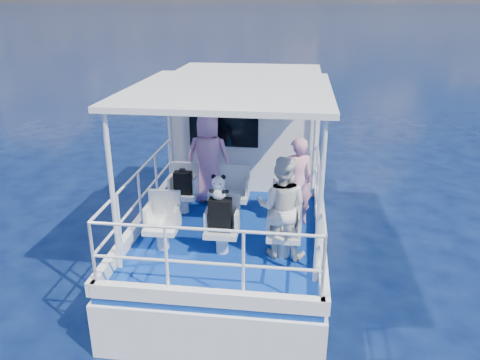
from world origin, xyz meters
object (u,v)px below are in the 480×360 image
object	(u,v)px
passenger_port_fwd	(208,158)
passenger_stbd_aft	(282,207)
backpack_center	(220,215)
panda	(219,187)

from	to	relation	value
passenger_port_fwd	passenger_stbd_aft	distance (m)	2.31
passenger_stbd_aft	backpack_center	bearing A→B (deg)	13.22
backpack_center	panda	bearing A→B (deg)	154.94
passenger_port_fwd	passenger_stbd_aft	bearing A→B (deg)	130.02
passenger_port_fwd	panda	xyz separation A→B (m)	(0.52, -1.90, 0.21)
passenger_port_fwd	passenger_stbd_aft	xyz separation A→B (m)	(1.41, -1.83, -0.08)
backpack_center	panda	size ratio (longest dim) A/B	1.34
passenger_port_fwd	backpack_center	bearing A→B (deg)	108.20
passenger_port_fwd	backpack_center	distance (m)	1.99
passenger_stbd_aft	backpack_center	distance (m)	0.88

